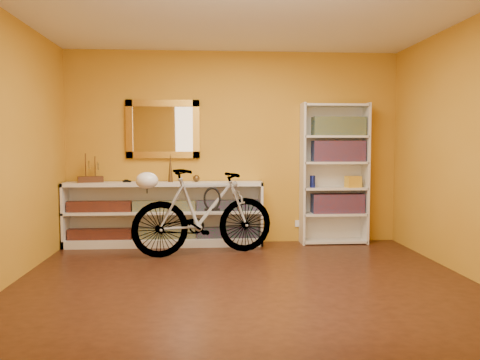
{
  "coord_description": "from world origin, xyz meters",
  "views": [
    {
      "loc": [
        -0.37,
        -4.69,
        1.33
      ],
      "look_at": [
        0.0,
        0.7,
        0.95
      ],
      "focal_mm": 36.7,
      "sensor_mm": 36.0,
      "label": 1
    }
  ],
  "objects": [
    {
      "name": "console_unit",
      "position": [
        -0.93,
        1.81,
        0.42
      ],
      "size": [
        2.6,
        0.35,
        0.85
      ],
      "primitive_type": null,
      "color": "silver",
      "rests_on": "floor"
    },
    {
      "name": "left_wall",
      "position": [
        -2.25,
        0.0,
        1.3
      ],
      "size": [
        0.01,
        4.0,
        2.6
      ],
      "primitive_type": "cube",
      "color": "#BF811C",
      "rests_on": "ground"
    },
    {
      "name": "back_wall",
      "position": [
        0.0,
        2.0,
        1.3
      ],
      "size": [
        4.5,
        0.01,
        2.6
      ],
      "primitive_type": "cube",
      "color": "#BF811C",
      "rests_on": "ground"
    },
    {
      "name": "cd_row_lower",
      "position": [
        -0.93,
        1.79,
        0.17
      ],
      "size": [
        2.5,
        0.13,
        0.14
      ],
      "primitive_type": "cube",
      "color": "black",
      "rests_on": "console_unit"
    },
    {
      "name": "book_row_c",
      "position": [
        1.41,
        1.84,
        1.59
      ],
      "size": [
        0.7,
        0.22,
        0.25
      ],
      "primitive_type": "cube",
      "color": "navy",
      "rests_on": "bookcase"
    },
    {
      "name": "floor",
      "position": [
        0.0,
        0.0,
        -0.01
      ],
      "size": [
        4.5,
        4.0,
        0.01
      ],
      "primitive_type": "cube",
      "color": "black",
      "rests_on": "ground"
    },
    {
      "name": "yellow_bag",
      "position": [
        1.61,
        1.8,
        0.84
      ],
      "size": [
        0.22,
        0.17,
        0.15
      ],
      "primitive_type": "cube",
      "rotation": [
        0.0,
        0.0,
        0.2
      ],
      "color": "gold",
      "rests_on": "bookcase"
    },
    {
      "name": "red_tin",
      "position": [
        1.16,
        1.87,
        1.56
      ],
      "size": [
        0.18,
        0.18,
        0.18
      ],
      "primitive_type": "cube",
      "rotation": [
        0.0,
        0.0,
        0.3
      ],
      "color": "maroon",
      "rests_on": "bookcase"
    },
    {
      "name": "toy_car",
      "position": [
        -1.41,
        1.81,
        0.85
      ],
      "size": [
        0.0,
        0.0,
        0.0
      ],
      "primitive_type": "imported",
      "rotation": [
        0.0,
        0.0,
        1.53
      ],
      "color": "black",
      "rests_on": "console_unit"
    },
    {
      "name": "right_wall",
      "position": [
        2.25,
        0.0,
        1.3
      ],
      "size": [
        0.01,
        4.0,
        2.6
      ],
      "primitive_type": "cube",
      "color": "#BF811C",
      "rests_on": "ground"
    },
    {
      "name": "gilt_mirror",
      "position": [
        -0.95,
        1.97,
        1.55
      ],
      "size": [
        0.98,
        0.06,
        0.78
      ],
      "primitive_type": "cube",
      "color": "#9C691C",
      "rests_on": "back_wall"
    },
    {
      "name": "u_lock",
      "position": [
        -0.3,
        1.27,
        0.68
      ],
      "size": [
        0.21,
        0.02,
        0.21
      ],
      "primitive_type": "torus",
      "rotation": [
        1.57,
        0.0,
        0.0
      ],
      "color": "black",
      "rests_on": "bicycle"
    },
    {
      "name": "bronze_ornament",
      "position": [
        -0.84,
        1.81,
        1.04
      ],
      "size": [
        0.07,
        0.07,
        0.38
      ],
      "primitive_type": "cone",
      "color": "#523A1C",
      "rests_on": "console_unit"
    },
    {
      "name": "helmet",
      "position": [
        -1.06,
        1.06,
        0.92
      ],
      "size": [
        0.26,
        0.25,
        0.2
      ],
      "primitive_type": "ellipsoid",
      "color": "white",
      "rests_on": "bicycle"
    },
    {
      "name": "wall_socket",
      "position": [
        0.9,
        1.99,
        0.25
      ],
      "size": [
        0.09,
        0.02,
        0.09
      ],
      "primitive_type": "cube",
      "color": "silver",
      "rests_on": "back_wall"
    },
    {
      "name": "book_row_a",
      "position": [
        1.41,
        1.84,
        0.55
      ],
      "size": [
        0.7,
        0.22,
        0.26
      ],
      "primitive_type": "cube",
      "color": "maroon",
      "rests_on": "bookcase"
    },
    {
      "name": "ceiling",
      "position": [
        0.0,
        0.0,
        2.6
      ],
      "size": [
        4.5,
        4.0,
        0.01
      ],
      "primitive_type": "cube",
      "color": "silver",
      "rests_on": "ground"
    },
    {
      "name": "book_row_b",
      "position": [
        1.41,
        1.84,
        1.25
      ],
      "size": [
        0.7,
        0.22,
        0.28
      ],
      "primitive_type": "cube",
      "color": "maroon",
      "rests_on": "bookcase"
    },
    {
      "name": "decorative_orb",
      "position": [
        -0.5,
        1.81,
        0.9
      ],
      "size": [
        0.09,
        0.09,
        0.09
      ],
      "primitive_type": "sphere",
      "color": "#523A1C",
      "rests_on": "console_unit"
    },
    {
      "name": "bookcase",
      "position": [
        1.36,
        1.84,
        0.95
      ],
      "size": [
        0.9,
        0.3,
        1.9
      ],
      "primitive_type": null,
      "color": "silver",
      "rests_on": "floor"
    },
    {
      "name": "travel_mug",
      "position": [
        1.06,
        1.82,
        0.85
      ],
      "size": [
        0.07,
        0.07,
        0.16
      ],
      "primitive_type": "cylinder",
      "color": "#16239C",
      "rests_on": "bookcase"
    },
    {
      "name": "cd_row_upper",
      "position": [
        -0.93,
        1.79,
        0.54
      ],
      "size": [
        2.5,
        0.13,
        0.14
      ],
      "primitive_type": "cube",
      "color": "navy",
      "rests_on": "console_unit"
    },
    {
      "name": "bicycle",
      "position": [
        -0.4,
        1.24,
        0.53
      ],
      "size": [
        0.91,
        1.84,
        1.05
      ],
      "primitive_type": "imported",
      "rotation": [
        0.0,
        0.0,
        1.83
      ],
      "color": "silver",
      "rests_on": "floor"
    },
    {
      "name": "model_ship",
      "position": [
        -1.88,
        1.81,
        1.04
      ],
      "size": [
        0.34,
        0.21,
        0.38
      ],
      "primitive_type": null,
      "rotation": [
        0.0,
        0.0,
        0.32
      ],
      "color": "#3D2011",
      "rests_on": "console_unit"
    }
  ]
}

